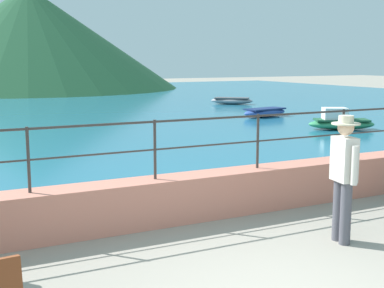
{
  "coord_description": "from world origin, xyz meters",
  "views": [
    {
      "loc": [
        -3.04,
        -4.02,
        2.48
      ],
      "look_at": [
        0.88,
        3.7,
        1.1
      ],
      "focal_mm": 49.66,
      "sensor_mm": 36.0,
      "label": 1
    }
  ],
  "objects_px": {
    "person_walking": "(344,172)",
    "boat_0": "(265,112)",
    "boat_1": "(232,101)",
    "boat_2": "(340,122)"
  },
  "relations": [
    {
      "from": "person_walking",
      "to": "boat_2",
      "type": "relative_size",
      "value": 0.71
    },
    {
      "from": "person_walking",
      "to": "boat_2",
      "type": "height_order",
      "value": "person_walking"
    },
    {
      "from": "person_walking",
      "to": "boat_0",
      "type": "distance_m",
      "value": 15.7
    },
    {
      "from": "person_walking",
      "to": "boat_1",
      "type": "height_order",
      "value": "person_walking"
    },
    {
      "from": "person_walking",
      "to": "boat_1",
      "type": "relative_size",
      "value": 0.75
    },
    {
      "from": "boat_0",
      "to": "boat_1",
      "type": "relative_size",
      "value": 1.04
    },
    {
      "from": "boat_0",
      "to": "boat_2",
      "type": "height_order",
      "value": "boat_2"
    },
    {
      "from": "boat_0",
      "to": "boat_2",
      "type": "bearing_deg",
      "value": -90.84
    },
    {
      "from": "person_walking",
      "to": "boat_1",
      "type": "distance_m",
      "value": 22.08
    },
    {
      "from": "boat_0",
      "to": "boat_2",
      "type": "distance_m",
      "value": 4.69
    }
  ]
}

